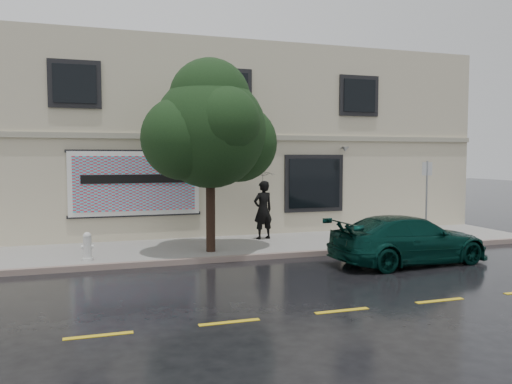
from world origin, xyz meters
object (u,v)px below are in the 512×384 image
object	(u,v)px
car	(409,240)
fire_hydrant	(87,247)
street_tree	(210,132)
pedestrian	(263,210)

from	to	relation	value
car	fire_hydrant	xyz separation A→B (m)	(-8.39, 2.27, -0.13)
street_tree	pedestrian	bearing A→B (deg)	37.70
fire_hydrant	street_tree	bearing A→B (deg)	-5.20
pedestrian	fire_hydrant	xyz separation A→B (m)	(-5.58, -1.97, -0.61)
car	pedestrian	xyz separation A→B (m)	(-2.80, 4.23, 0.48)
car	street_tree	size ratio (longest dim) A/B	0.88
car	street_tree	world-z (taller)	street_tree
fire_hydrant	car	bearing A→B (deg)	-25.21
street_tree	fire_hydrant	world-z (taller)	street_tree
car	fire_hydrant	distance (m)	8.69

